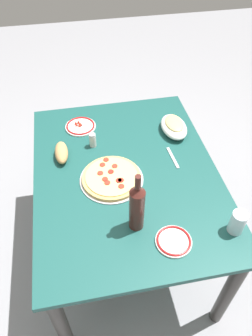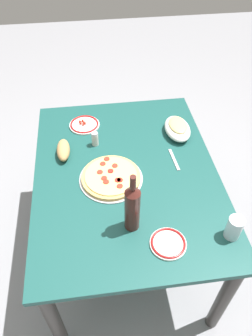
% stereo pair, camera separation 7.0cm
% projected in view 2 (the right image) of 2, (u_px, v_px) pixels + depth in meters
% --- Properties ---
extents(ground_plane, '(8.00, 8.00, 0.00)m').
position_uv_depth(ground_plane, '(126.00, 244.00, 2.27)').
color(ground_plane, gray).
rests_on(ground_plane, ground).
extents(dining_table, '(1.30, 0.99, 0.74)m').
position_uv_depth(dining_table, '(126.00, 186.00, 1.81)').
color(dining_table, '#194C47').
rests_on(dining_table, ground).
extents(pepperoni_pizza, '(0.34, 0.34, 0.03)m').
position_uv_depth(pepperoni_pizza, '(111.00, 177.00, 1.69)').
color(pepperoni_pizza, '#B7B7BC').
rests_on(pepperoni_pizza, dining_table).
extents(baked_pasta_dish, '(0.24, 0.15, 0.08)m').
position_uv_depth(baked_pasta_dish, '(177.00, 128.00, 1.93)').
color(baked_pasta_dish, white).
rests_on(baked_pasta_dish, dining_table).
extents(wine_bottle, '(0.07, 0.07, 0.34)m').
position_uv_depth(wine_bottle, '(132.00, 207.00, 1.39)').
color(wine_bottle, '#471E19').
rests_on(wine_bottle, dining_table).
extents(water_glass, '(0.07, 0.07, 0.12)m').
position_uv_depth(water_glass, '(234.00, 228.00, 1.41)').
color(water_glass, silver).
rests_on(water_glass, dining_table).
extents(side_plate_near, '(0.19, 0.19, 0.02)m').
position_uv_depth(side_plate_near, '(84.00, 125.00, 2.00)').
color(side_plate_near, white).
rests_on(side_plate_near, dining_table).
extents(side_plate_far, '(0.16, 0.16, 0.02)m').
position_uv_depth(side_plate_far, '(168.00, 243.00, 1.42)').
color(side_plate_far, white).
rests_on(side_plate_far, dining_table).
extents(bread_loaf, '(0.17, 0.07, 0.07)m').
position_uv_depth(bread_loaf, '(63.00, 150.00, 1.80)').
color(bread_loaf, tan).
rests_on(bread_loaf, dining_table).
extents(spice_shaker, '(0.04, 0.04, 0.09)m').
position_uv_depth(spice_shaker, '(95.00, 139.00, 1.86)').
color(spice_shaker, silver).
rests_on(spice_shaker, dining_table).
extents(fork_right, '(0.17, 0.03, 0.00)m').
position_uv_depth(fork_right, '(174.00, 160.00, 1.79)').
color(fork_right, '#B7B7BC').
rests_on(fork_right, dining_table).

